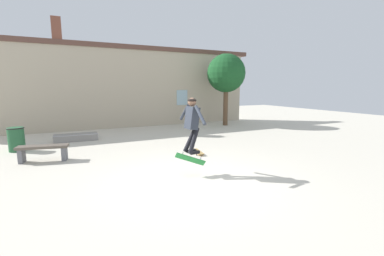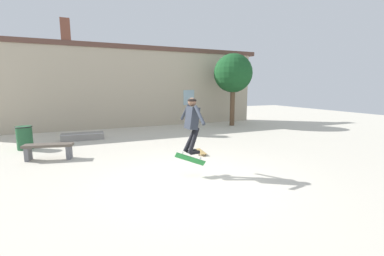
% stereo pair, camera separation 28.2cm
% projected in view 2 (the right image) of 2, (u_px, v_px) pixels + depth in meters
% --- Properties ---
extents(ground_plane, '(40.00, 40.00, 0.00)m').
position_uv_depth(ground_plane, '(190.00, 179.00, 6.29)').
color(ground_plane, beige).
extents(building_backdrop, '(16.80, 0.52, 5.58)m').
position_uv_depth(building_backdrop, '(125.00, 86.00, 14.21)').
color(building_backdrop, '#B7A88E').
rests_on(building_backdrop, ground_plane).
extents(tree_right, '(2.21, 2.21, 4.14)m').
position_uv_depth(tree_right, '(233.00, 74.00, 14.69)').
color(tree_right, brown).
rests_on(tree_right, ground_plane).
extents(park_bench, '(1.46, 0.66, 0.50)m').
position_uv_depth(park_bench, '(49.00, 149.00, 7.97)').
color(park_bench, brown).
rests_on(park_bench, ground_plane).
extents(skate_ledge, '(1.71, 0.57, 0.30)m').
position_uv_depth(skate_ledge, '(83.00, 136.00, 11.02)').
color(skate_ledge, gray).
rests_on(skate_ledge, ground_plane).
extents(trash_bin, '(0.56, 0.56, 0.85)m').
position_uv_depth(trash_bin, '(25.00, 137.00, 9.28)').
color(trash_bin, '#235633').
rests_on(trash_bin, ground_plane).
extents(skater, '(0.39, 1.25, 1.42)m').
position_uv_depth(skater, '(192.00, 121.00, 6.43)').
color(skater, '#282D38').
extents(skateboard_flipping, '(0.72, 0.39, 0.41)m').
position_uv_depth(skateboard_flipping, '(190.00, 159.00, 6.50)').
color(skateboard_flipping, '#237F38').
extents(skateboard_resting, '(0.33, 0.83, 0.08)m').
position_uv_depth(skateboard_resting, '(200.00, 152.00, 8.74)').
color(skateboard_resting, '#AD894C').
rests_on(skateboard_resting, ground_plane).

